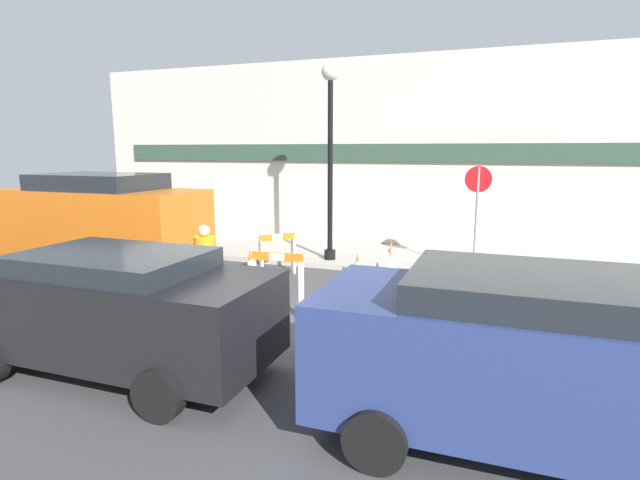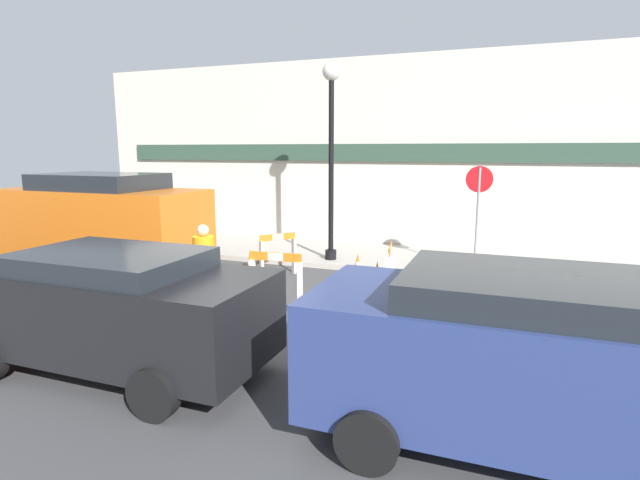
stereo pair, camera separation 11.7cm
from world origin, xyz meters
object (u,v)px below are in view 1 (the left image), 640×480
at_px(stop_sign, 477,201).
at_px(parked_car_1, 116,304).
at_px(streetlamp_post, 330,135).
at_px(parked_car_2, 528,352).
at_px(work_van, 101,220).
at_px(person_worker, 206,269).

relative_size(stop_sign, parked_car_1, 0.58).
bearing_deg(streetlamp_post, parked_car_2, -57.50).
xyz_separation_m(parked_car_1, parked_car_2, (4.94, 0.00, 0.07)).
bearing_deg(streetlamp_post, stop_sign, 2.44).
distance_m(stop_sign, parked_car_1, 8.16).
xyz_separation_m(stop_sign, work_van, (-8.13, -2.97, -0.45)).
height_order(person_worker, parked_car_1, person_worker).
relative_size(streetlamp_post, parked_car_1, 1.16).
relative_size(parked_car_1, parked_car_2, 1.02).
xyz_separation_m(stop_sign, person_worker, (-4.16, -4.80, -0.86)).
relative_size(streetlamp_post, parked_car_2, 1.18).
height_order(streetlamp_post, person_worker, streetlamp_post).
xyz_separation_m(streetlamp_post, work_van, (-4.62, -2.82, -1.96)).
height_order(stop_sign, parked_car_1, stop_sign).
height_order(stop_sign, parked_car_2, stop_sign).
bearing_deg(parked_car_2, parked_car_1, -180.00).
distance_m(streetlamp_post, work_van, 5.76).
relative_size(stop_sign, work_van, 0.49).
distance_m(parked_car_1, parked_car_2, 4.94).
bearing_deg(work_van, streetlamp_post, 31.35).
relative_size(stop_sign, parked_car_2, 0.59).
distance_m(streetlamp_post, parked_car_1, 7.28).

